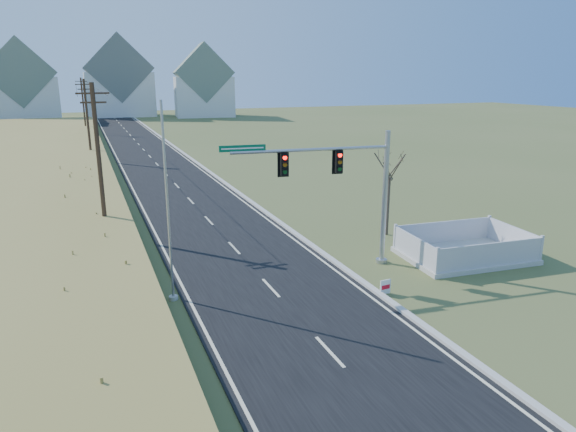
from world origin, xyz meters
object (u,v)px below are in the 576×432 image
(flagpole, at_px, (169,225))
(bare_tree, at_px, (390,164))
(fence_enclosure, at_px, (464,253))
(traffic_signal_mast, at_px, (351,185))
(open_sign, at_px, (385,287))

(flagpole, bearing_deg, bare_tree, 18.60)
(fence_enclosure, distance_m, flagpole, 15.58)
(fence_enclosure, bearing_deg, flagpole, -177.15)
(traffic_signal_mast, xyz_separation_m, fence_enclosure, (6.30, -1.20, -3.92))
(traffic_signal_mast, distance_m, bare_tree, 6.06)
(traffic_signal_mast, bearing_deg, fence_enclosure, -5.12)
(flagpole, bearing_deg, traffic_signal_mast, 4.88)
(traffic_signal_mast, distance_m, fence_enclosure, 7.52)
(flagpole, bearing_deg, open_sign, -18.48)
(bare_tree, bearing_deg, traffic_signal_mast, -140.80)
(open_sign, height_order, bare_tree, bare_tree)
(traffic_signal_mast, height_order, flagpole, flagpole)
(fence_enclosure, height_order, open_sign, fence_enclosure)
(fence_enclosure, xyz_separation_m, open_sign, (-6.46, -2.50, 0.07))
(traffic_signal_mast, height_order, open_sign, traffic_signal_mast)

